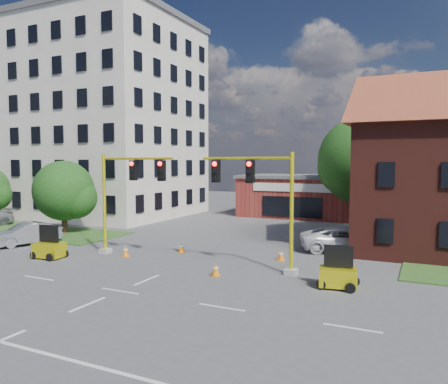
# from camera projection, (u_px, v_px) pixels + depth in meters

# --- Properties ---
(ground) EXTENTS (120.00, 120.00, 0.00)m
(ground) POSITION_uv_depth(u_px,v_px,m) (120.00, 291.00, 19.30)
(ground) COLOR #4A4A4D
(ground) RESTS_ON ground
(grass_verge_nw) EXTENTS (22.00, 6.00, 0.08)m
(grass_verge_nw) POSITION_uv_depth(u_px,v_px,m) (8.00, 229.00, 36.90)
(grass_verge_nw) COLOR #284D1C
(grass_verge_nw) RESTS_ON ground
(lane_markings) EXTENTS (60.00, 36.00, 0.01)m
(lane_markings) POSITION_uv_depth(u_px,v_px,m) (69.00, 312.00, 16.60)
(lane_markings) COLOR silver
(lane_markings) RESTS_ON ground
(office_block) EXTENTS (18.40, 15.40, 20.60)m
(office_block) POSITION_uv_depth(u_px,v_px,m) (101.00, 119.00, 46.90)
(office_block) COLOR beige
(office_block) RESTS_ON ground
(brick_shop) EXTENTS (12.40, 8.40, 4.30)m
(brick_shop) POSITION_uv_depth(u_px,v_px,m) (303.00, 195.00, 46.13)
(brick_shop) COLOR maroon
(brick_shop) RESTS_ON ground
(tree_large) EXTENTS (8.70, 8.29, 9.96)m
(tree_large) POSITION_uv_depth(u_px,v_px,m) (368.00, 163.00, 40.30)
(tree_large) COLOR #371F14
(tree_large) RESTS_ON ground
(tree_nw_front) EXTENTS (4.98, 4.74, 5.79)m
(tree_nw_front) POSITION_uv_depth(u_px,v_px,m) (67.00, 193.00, 34.51)
(tree_nw_front) COLOR #371F14
(tree_nw_front) RESTS_ON ground
(signal_mast_west) EXTENTS (5.30, 0.60, 6.20)m
(signal_mast_west) POSITION_uv_depth(u_px,v_px,m) (126.00, 192.00, 26.29)
(signal_mast_west) COLOR gray
(signal_mast_west) RESTS_ON ground
(signal_mast_east) EXTENTS (5.30, 0.60, 6.20)m
(signal_mast_east) POSITION_uv_depth(u_px,v_px,m) (261.00, 197.00, 22.55)
(signal_mast_east) COLOR gray
(signal_mast_east) RESTS_ON ground
(trailer_west) EXTENTS (1.80, 1.33, 1.90)m
(trailer_west) POSITION_uv_depth(u_px,v_px,m) (49.00, 248.00, 25.80)
(trailer_west) COLOR yellow
(trailer_west) RESTS_ON ground
(trailer_east) EXTENTS (1.81, 1.37, 1.88)m
(trailer_east) POSITION_uv_depth(u_px,v_px,m) (338.00, 275.00, 19.73)
(trailer_east) COLOR yellow
(trailer_east) RESTS_ON ground
(cone_a) EXTENTS (0.40, 0.40, 0.70)m
(cone_a) POSITION_uv_depth(u_px,v_px,m) (126.00, 251.00, 26.32)
(cone_a) COLOR orange
(cone_a) RESTS_ON ground
(cone_b) EXTENTS (0.40, 0.40, 0.70)m
(cone_b) POSITION_uv_depth(u_px,v_px,m) (181.00, 247.00, 27.39)
(cone_b) COLOR orange
(cone_b) RESTS_ON ground
(cone_c) EXTENTS (0.40, 0.40, 0.70)m
(cone_c) POSITION_uv_depth(u_px,v_px,m) (216.00, 270.00, 21.79)
(cone_c) COLOR orange
(cone_c) RESTS_ON ground
(cone_d) EXTENTS (0.40, 0.40, 0.70)m
(cone_d) POSITION_uv_depth(u_px,v_px,m) (281.00, 255.00, 25.18)
(cone_d) COLOR orange
(cone_d) RESTS_ON ground
(pickup_white) EXTENTS (6.12, 4.48, 1.55)m
(pickup_white) POSITION_uv_depth(u_px,v_px,m) (345.00, 239.00, 27.81)
(pickup_white) COLOR white
(pickup_white) RESTS_ON ground
(sedan_silver_front) EXTENTS (2.88, 4.83, 1.50)m
(sedan_silver_front) POSITION_uv_depth(u_px,v_px,m) (26.00, 234.00, 30.04)
(sedan_silver_front) COLOR #999CA0
(sedan_silver_front) RESTS_ON ground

